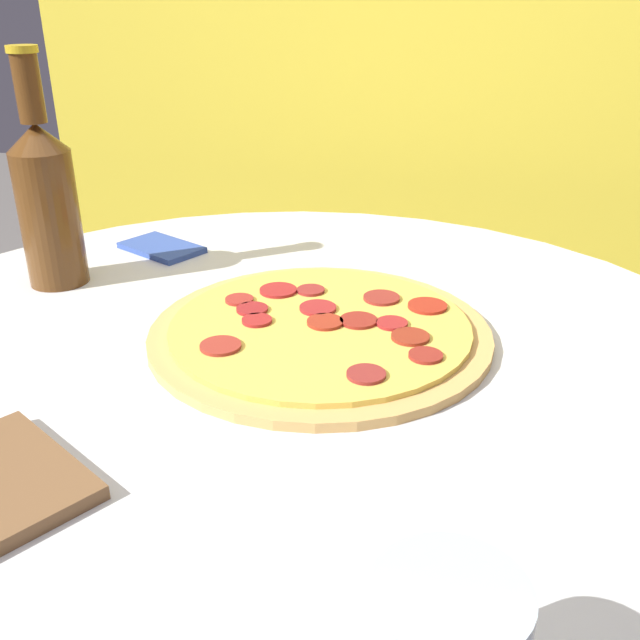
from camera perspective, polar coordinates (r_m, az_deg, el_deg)
table at (r=0.81m, az=-2.88°, el=-13.41°), size 1.02×1.02×0.78m
fence_panel at (r=1.43m, az=5.52°, el=15.37°), size 1.40×0.04×1.75m
pizza at (r=0.76m, az=0.04°, el=-0.82°), size 0.36×0.36×0.02m
beer_bottle at (r=0.93m, az=-21.02°, el=9.11°), size 0.07×0.07×0.28m
napkin at (r=1.03m, az=-12.55°, el=5.67°), size 0.13×0.11×0.01m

